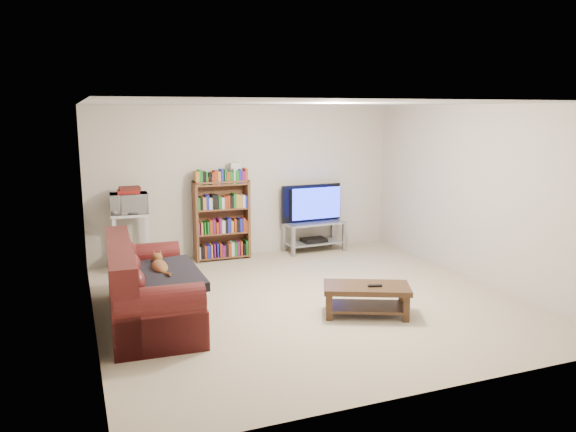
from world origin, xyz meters
name	(u,v)px	position (x,y,z in m)	size (l,w,h in m)	color
floor	(307,300)	(0.00, 0.00, 0.00)	(5.00, 5.00, 0.00)	beige
ceiling	(308,103)	(0.00, 0.00, 2.40)	(5.00, 5.00, 0.00)	white
wall_back	(247,181)	(0.00, 2.50, 1.20)	(5.00, 5.00, 0.00)	beige
wall_front	(432,253)	(0.00, -2.50, 1.20)	(5.00, 5.00, 0.00)	beige
wall_left	(88,219)	(-2.50, 0.00, 1.20)	(5.00, 5.00, 0.00)	beige
wall_right	(476,194)	(2.50, 0.00, 1.20)	(5.00, 5.00, 0.00)	beige
sofa	(144,293)	(-1.96, 0.03, 0.32)	(1.00, 2.13, 0.89)	#4F1514
blanket	(162,277)	(-1.79, -0.12, 0.53)	(0.81, 1.04, 0.10)	black
cat	(160,267)	(-1.78, 0.07, 0.59)	(0.23, 0.57, 0.17)	brown
coffee_table	(366,294)	(0.43, -0.72, 0.25)	(1.09, 0.85, 0.35)	#3C2615
remote	(375,286)	(0.49, -0.80, 0.37)	(0.16, 0.04, 0.02)	black
tv_stand	(314,231)	(1.08, 2.24, 0.34)	(1.01, 0.50, 0.50)	#999EA3
television	(314,204)	(1.08, 2.24, 0.80)	(1.07, 0.14, 0.62)	black
dvd_player	(314,240)	(1.08, 2.24, 0.19)	(0.40, 0.28, 0.06)	black
bookshelf	(222,219)	(-0.47, 2.30, 0.65)	(0.87, 0.28, 1.25)	brown
shelf_clutter	(227,173)	(-0.38, 2.31, 1.36)	(0.64, 0.20, 0.28)	silver
microwave_stand	(131,234)	(-1.88, 2.18, 0.55)	(0.55, 0.41, 0.85)	silver
microwave	(129,203)	(-1.88, 2.18, 1.00)	(0.53, 0.36, 0.29)	silver
game_boxes	(128,192)	(-1.88, 2.18, 1.17)	(0.31, 0.27, 0.05)	maroon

